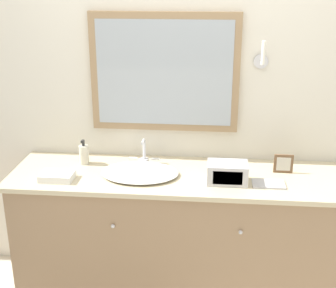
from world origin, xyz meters
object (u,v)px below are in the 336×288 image
soap_bottle (84,154)px  sink_basin (140,172)px  picture_frame (283,164)px  appliance_box (227,173)px

soap_bottle → sink_basin: bearing=-19.8°
sink_basin → picture_frame: (0.89, 0.11, 0.04)m
soap_bottle → appliance_box: size_ratio=0.70×
soap_bottle → appliance_box: 0.95m
appliance_box → picture_frame: bearing=26.4°
appliance_box → picture_frame: appliance_box is taller
sink_basin → picture_frame: sink_basin is taller
sink_basin → picture_frame: bearing=7.2°
sink_basin → picture_frame: 0.90m
sink_basin → soap_bottle: sink_basin is taller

